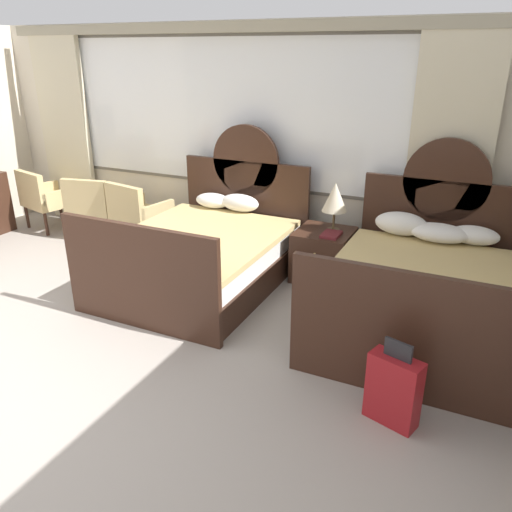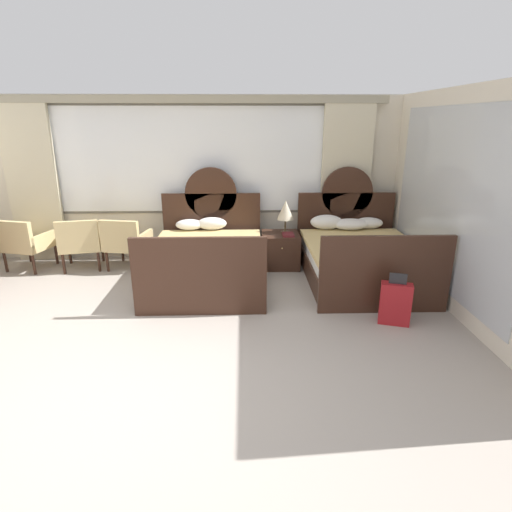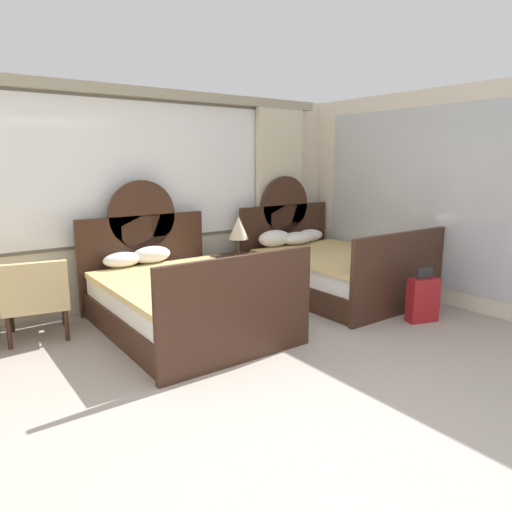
% 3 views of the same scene
% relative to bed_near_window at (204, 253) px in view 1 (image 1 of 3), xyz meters
% --- Properties ---
extents(wall_back_window, '(6.95, 0.22, 2.70)m').
position_rel_bed_near_window_xyz_m(wall_back_window, '(-0.34, 1.24, 1.10)').
color(wall_back_window, beige).
rests_on(wall_back_window, ground_plane).
extents(bed_near_window, '(1.63, 2.19, 1.58)m').
position_rel_bed_near_window_xyz_m(bed_near_window, '(0.00, 0.00, 0.00)').
color(bed_near_window, '#382116').
rests_on(bed_near_window, ground_plane).
extents(bed_near_mirror, '(1.63, 2.19, 1.58)m').
position_rel_bed_near_window_xyz_m(bed_near_mirror, '(2.27, 0.02, 0.01)').
color(bed_near_mirror, '#382116').
rests_on(bed_near_mirror, ground_plane).
extents(nightstand_between_beds, '(0.60, 0.62, 0.56)m').
position_rel_bed_near_window_xyz_m(nightstand_between_beds, '(1.14, 0.65, -0.06)').
color(nightstand_between_beds, '#382116').
rests_on(nightstand_between_beds, ground_plane).
extents(table_lamp_on_nightstand, '(0.27, 0.27, 0.53)m').
position_rel_bed_near_window_xyz_m(table_lamp_on_nightstand, '(1.22, 0.71, 0.59)').
color(table_lamp_on_nightstand, brown).
rests_on(table_lamp_on_nightstand, nightstand_between_beds).
extents(book_on_nightstand, '(0.18, 0.26, 0.03)m').
position_rel_bed_near_window_xyz_m(book_on_nightstand, '(1.25, 0.53, 0.23)').
color(book_on_nightstand, maroon).
rests_on(book_on_nightstand, nightstand_between_beds).
extents(armchair_by_window_left, '(0.73, 0.73, 0.84)m').
position_rel_bed_near_window_xyz_m(armchair_by_window_left, '(-1.35, 0.61, 0.13)').
color(armchair_by_window_left, tan).
rests_on(armchair_by_window_left, ground_plane).
extents(armchair_by_window_centre, '(0.74, 0.74, 0.84)m').
position_rel_bed_near_window_xyz_m(armchair_by_window_centre, '(-2.07, 0.61, 0.13)').
color(armchair_by_window_centre, tan).
rests_on(armchair_by_window_centre, ground_plane).
extents(armchair_by_window_right, '(0.76, 0.76, 0.84)m').
position_rel_bed_near_window_xyz_m(armchair_by_window_right, '(-2.95, 0.61, 0.13)').
color(armchair_by_window_right, tan).
rests_on(armchair_by_window_right, ground_plane).
extents(suitcase_on_floor, '(0.38, 0.25, 0.63)m').
position_rel_bed_near_window_xyz_m(suitcase_on_floor, '(2.32, -1.41, -0.08)').
color(suitcase_on_floor, maroon).
rests_on(suitcase_on_floor, ground_plane).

